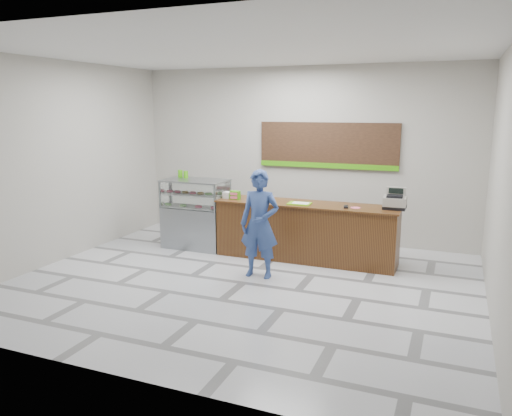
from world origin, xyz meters
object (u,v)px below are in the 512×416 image
at_px(sales_counter, 306,232).
at_px(customer, 260,224).
at_px(serving_tray, 300,204).
at_px(cash_register, 395,201).
at_px(display_case, 196,213).

xyz_separation_m(sales_counter, customer, (-0.43, -1.15, 0.35)).
bearing_deg(serving_tray, sales_counter, 51.39).
bearing_deg(sales_counter, cash_register, 3.98).
bearing_deg(display_case, cash_register, 1.61).
height_order(display_case, cash_register, cash_register).
xyz_separation_m(sales_counter, cash_register, (1.50, 0.10, 0.64)).
relative_size(display_case, cash_register, 3.35).
relative_size(sales_counter, serving_tray, 8.08).
distance_m(display_case, cash_register, 3.75).
relative_size(display_case, customer, 0.77).
bearing_deg(customer, sales_counter, 66.67).
height_order(cash_register, serving_tray, cash_register).
xyz_separation_m(display_case, cash_register, (3.72, 0.10, 0.48)).
distance_m(sales_counter, display_case, 2.23).
distance_m(display_case, serving_tray, 2.17).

